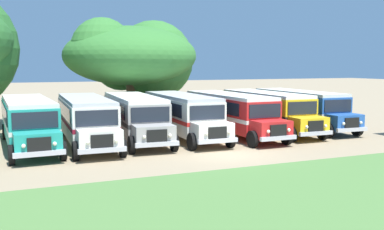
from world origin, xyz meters
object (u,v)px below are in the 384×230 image
parked_bus_slot_4 (230,112)px  parked_bus_slot_5 (267,109)px  broad_shade_tree (133,57)px  parked_bus_slot_1 (86,118)px  parked_bus_slot_0 (28,120)px  parked_bus_slot_6 (300,107)px  parked_bus_slot_3 (182,113)px  parked_bus_slot_2 (135,115)px

parked_bus_slot_4 → parked_bus_slot_5: same height
parked_bus_slot_5 → broad_shade_tree: 12.51m
parked_bus_slot_1 → parked_bus_slot_0: bearing=-93.6°
parked_bus_slot_4 → parked_bus_slot_6: 6.64m
parked_bus_slot_3 → parked_bus_slot_5: same height
parked_bus_slot_4 → parked_bus_slot_6: size_ratio=1.00×
parked_bus_slot_0 → parked_bus_slot_4: 13.15m
parked_bus_slot_4 → broad_shade_tree: bearing=-157.3°
parked_bus_slot_3 → broad_shade_tree: 10.02m
parked_bus_slot_3 → parked_bus_slot_4: bearing=82.2°
parked_bus_slot_3 → parked_bus_slot_5: size_ratio=1.00×
parked_bus_slot_1 → parked_bus_slot_4: size_ratio=1.00×
parked_bus_slot_0 → broad_shade_tree: (8.88, 9.13, 3.90)m
parked_bus_slot_1 → parked_bus_slot_3: same height
parked_bus_slot_5 → broad_shade_tree: size_ratio=0.96×
parked_bus_slot_3 → parked_bus_slot_0: bearing=-89.2°
parked_bus_slot_1 → parked_bus_slot_6: size_ratio=1.00×
parked_bus_slot_0 → parked_bus_slot_3: (9.74, -0.06, 0.00)m
parked_bus_slot_5 → parked_bus_slot_6: 3.24m
broad_shade_tree → parked_bus_slot_1: bearing=-120.5°
parked_bus_slot_0 → parked_bus_slot_6: size_ratio=1.00×
parked_bus_slot_0 → parked_bus_slot_4: size_ratio=1.00×
parked_bus_slot_0 → parked_bus_slot_1: same height
parked_bus_slot_5 → broad_shade_tree: broad_shade_tree is taller
parked_bus_slot_3 → parked_bus_slot_4: (3.41, -0.54, 0.00)m
parked_bus_slot_0 → parked_bus_slot_6: 19.72m
parked_bus_slot_4 → broad_shade_tree: size_ratio=0.96×
broad_shade_tree → parked_bus_slot_4: bearing=-66.4°
parked_bus_slot_3 → broad_shade_tree: bearing=-173.5°
parked_bus_slot_5 → parked_bus_slot_3: bearing=-88.3°
parked_bus_slot_0 → parked_bus_slot_4: same height
broad_shade_tree → parked_bus_slot_0: bearing=-134.2°
parked_bus_slot_2 → parked_bus_slot_5: bearing=92.1°
parked_bus_slot_6 → parked_bus_slot_4: bearing=-80.0°
parked_bus_slot_2 → parked_bus_slot_3: same height
parked_bus_slot_0 → broad_shade_tree: bearing=133.2°
parked_bus_slot_1 → parked_bus_slot_6: bearing=93.7°
parked_bus_slot_1 → parked_bus_slot_3: bearing=93.5°
parked_bus_slot_5 → parked_bus_slot_6: bearing=97.2°
parked_bus_slot_2 → broad_shade_tree: size_ratio=0.96×
parked_bus_slot_0 → parked_bus_slot_1: bearing=82.3°
parked_bus_slot_4 → parked_bus_slot_6: (6.57, 0.94, 0.00)m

